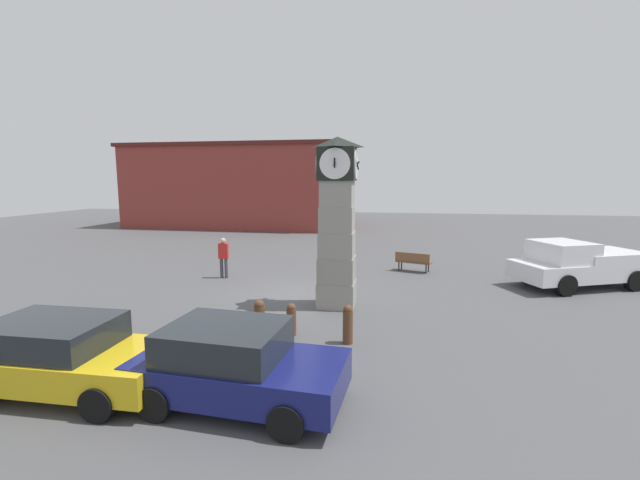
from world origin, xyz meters
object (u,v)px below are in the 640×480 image
(bench, at_px, (413,260))
(pedestrian_crossing_lot, at_px, (224,255))
(clock_tower, at_px, (337,224))
(bollard_far_row, at_px, (348,324))
(car_near_tower, at_px, (63,355))
(pickup_truck, at_px, (580,264))
(bollard_near_tower, at_px, (259,315))
(bollard_mid_row, at_px, (291,319))
(car_by_building, at_px, (236,364))

(bench, distance_m, pedestrian_crossing_lot, 8.55)
(clock_tower, bearing_deg, pedestrian_crossing_lot, 149.07)
(bollard_far_row, bearing_deg, car_near_tower, -147.40)
(pickup_truck, bearing_deg, bollard_near_tower, -147.55)
(bollard_mid_row, height_order, car_near_tower, car_near_tower)
(bollard_near_tower, height_order, pedestrian_crossing_lot, pedestrian_crossing_lot)
(bollard_mid_row, xyz_separation_m, pickup_truck, (9.95, 7.10, 0.48))
(car_by_building, bearing_deg, bollard_mid_row, 87.11)
(bollard_near_tower, relative_size, pedestrian_crossing_lot, 0.51)
(bollard_mid_row, bearing_deg, car_by_building, -92.89)
(bollard_mid_row, bearing_deg, clock_tower, 73.59)
(clock_tower, bearing_deg, bollard_far_row, -77.20)
(bollard_near_tower, relative_size, bollard_mid_row, 1.00)
(bollard_far_row, relative_size, pedestrian_crossing_lot, 0.59)
(clock_tower, height_order, pickup_truck, clock_tower)
(clock_tower, relative_size, bollard_far_row, 5.39)
(bollard_mid_row, relative_size, pickup_truck, 0.16)
(bollard_near_tower, xyz_separation_m, bollard_mid_row, (0.96, -0.16, 0.00))
(bollard_near_tower, xyz_separation_m, bench, (4.56, 8.66, 0.07))
(car_by_building, xyz_separation_m, bench, (3.79, 12.48, -0.25))
(pedestrian_crossing_lot, bearing_deg, car_near_tower, -86.03)
(bollard_mid_row, height_order, car_by_building, car_by_building)
(car_near_tower, relative_size, car_by_building, 1.06)
(bollard_mid_row, bearing_deg, bollard_far_row, -11.79)
(car_by_building, bearing_deg, clock_tower, 80.99)
(clock_tower, relative_size, car_near_tower, 1.29)
(car_near_tower, bearing_deg, bollard_far_row, 32.60)
(bollard_mid_row, xyz_separation_m, pedestrian_crossing_lot, (-4.50, 6.11, 0.55))
(pickup_truck, bearing_deg, bollard_mid_row, -144.48)
(car_by_building, distance_m, bench, 13.04)
(clock_tower, height_order, car_near_tower, clock_tower)
(bollard_far_row, xyz_separation_m, car_by_building, (-1.78, -3.33, 0.25))
(clock_tower, relative_size, pickup_truck, 1.00)
(bollard_mid_row, xyz_separation_m, car_near_tower, (-3.81, -3.79, 0.29))
(bollard_near_tower, height_order, bench, same)
(clock_tower, distance_m, car_near_tower, 8.41)
(car_by_building, bearing_deg, bench, 73.13)
(car_by_building, bearing_deg, bollard_far_row, 61.91)
(clock_tower, xyz_separation_m, bollard_near_tower, (-1.82, -2.74, -2.34))
(car_by_building, bearing_deg, pedestrian_crossing_lot, 113.81)
(bollard_near_tower, relative_size, car_by_building, 0.22)
(car_near_tower, xyz_separation_m, car_by_building, (3.62, 0.13, 0.03))
(pickup_truck, distance_m, pedestrian_crossing_lot, 14.48)
(clock_tower, height_order, bollard_mid_row, clock_tower)
(bollard_mid_row, bearing_deg, bench, 67.80)
(clock_tower, bearing_deg, bench, 65.11)
(clock_tower, relative_size, bollard_mid_row, 6.23)
(car_by_building, bearing_deg, pickup_truck, 46.72)
(bollard_near_tower, distance_m, bollard_mid_row, 0.98)
(clock_tower, distance_m, bollard_near_tower, 4.04)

